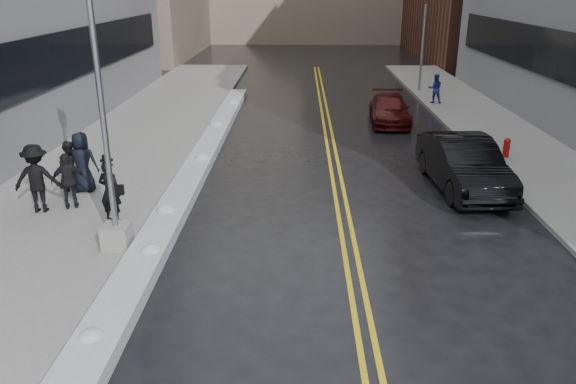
# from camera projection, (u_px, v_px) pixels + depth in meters

# --- Properties ---
(ground) EXTENTS (160.00, 160.00, 0.00)m
(ground) POSITION_uv_depth(u_px,v_px,m) (243.00, 296.00, 12.09)
(ground) COLOR black
(ground) RESTS_ON ground
(sidewalk_west) EXTENTS (5.50, 50.00, 0.15)m
(sidewalk_west) POSITION_uv_depth(u_px,v_px,m) (119.00, 156.00, 21.55)
(sidewalk_west) COLOR gray
(sidewalk_west) RESTS_ON ground
(sidewalk_east) EXTENTS (4.00, 50.00, 0.15)m
(sidewalk_east) POSITION_uv_depth(u_px,v_px,m) (531.00, 159.00, 21.23)
(sidewalk_east) COLOR gray
(sidewalk_east) RESTS_ON ground
(lane_line_left) EXTENTS (0.12, 50.00, 0.01)m
(lane_line_left) POSITION_uv_depth(u_px,v_px,m) (329.00, 159.00, 21.41)
(lane_line_left) COLOR gold
(lane_line_left) RESTS_ON ground
(lane_line_right) EXTENTS (0.12, 50.00, 0.01)m
(lane_line_right) POSITION_uv_depth(u_px,v_px,m) (337.00, 159.00, 21.40)
(lane_line_right) COLOR gold
(lane_line_right) RESTS_ON ground
(snow_ridge) EXTENTS (0.90, 30.00, 0.34)m
(snow_ridge) POSITION_uv_depth(u_px,v_px,m) (195.00, 171.00, 19.57)
(snow_ridge) COLOR silver
(snow_ridge) RESTS_ON ground
(lamppost) EXTENTS (0.65, 0.65, 7.62)m
(lamppost) POSITION_uv_depth(u_px,v_px,m) (107.00, 155.00, 13.14)
(lamppost) COLOR gray
(lamppost) RESTS_ON sidewalk_west
(fire_hydrant) EXTENTS (0.26, 0.26, 0.73)m
(fire_hydrant) POSITION_uv_depth(u_px,v_px,m) (507.00, 147.00, 21.08)
(fire_hydrant) COLOR maroon
(fire_hydrant) RESTS_ON sidewalk_east
(traffic_signal) EXTENTS (0.16, 0.20, 6.00)m
(traffic_signal) POSITION_uv_depth(u_px,v_px,m) (423.00, 35.00, 33.20)
(traffic_signal) COLOR gray
(traffic_signal) RESTS_ON sidewalk_east
(pedestrian_fedora) EXTENTS (0.72, 0.56, 1.75)m
(pedestrian_fedora) POSITION_uv_depth(u_px,v_px,m) (110.00, 192.00, 15.17)
(pedestrian_fedora) COLOR black
(pedestrian_fedora) RESTS_ON sidewalk_west
(pedestrian_b) EXTENTS (0.93, 0.82, 1.62)m
(pedestrian_b) POSITION_uv_depth(u_px,v_px,m) (70.00, 166.00, 17.51)
(pedestrian_b) COLOR black
(pedestrian_b) RESTS_ON sidewalk_west
(pedestrian_c) EXTENTS (0.94, 0.63, 1.90)m
(pedestrian_c) POSITION_uv_depth(u_px,v_px,m) (82.00, 162.00, 17.42)
(pedestrian_c) COLOR black
(pedestrian_c) RESTS_ON sidewalk_west
(pedestrian_d) EXTENTS (1.05, 0.71, 1.66)m
(pedestrian_d) POSITION_uv_depth(u_px,v_px,m) (69.00, 181.00, 16.14)
(pedestrian_d) COLOR black
(pedestrian_d) RESTS_ON sidewalk_west
(pedestrian_e) EXTENTS (1.38, 0.93, 1.98)m
(pedestrian_e) POSITION_uv_depth(u_px,v_px,m) (37.00, 178.00, 15.85)
(pedestrian_e) COLOR black
(pedestrian_e) RESTS_ON sidewalk_west
(pedestrian_east) EXTENTS (0.78, 0.62, 1.56)m
(pedestrian_east) POSITION_uv_depth(u_px,v_px,m) (435.00, 88.00, 30.50)
(pedestrian_east) COLOR navy
(pedestrian_east) RESTS_ON sidewalk_east
(car_black) EXTENTS (2.15, 5.26, 1.70)m
(car_black) POSITION_uv_depth(u_px,v_px,m) (464.00, 164.00, 18.06)
(car_black) COLOR black
(car_black) RESTS_ON ground
(car_maroon) EXTENTS (2.12, 4.59, 1.30)m
(car_maroon) POSITION_uv_depth(u_px,v_px,m) (390.00, 109.00, 26.78)
(car_maroon) COLOR #3C0A09
(car_maroon) RESTS_ON ground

